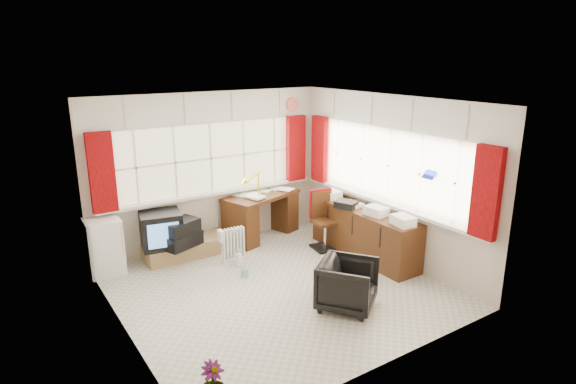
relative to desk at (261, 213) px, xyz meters
name	(u,v)px	position (x,y,z in m)	size (l,w,h in m)	color
ground	(277,288)	(-0.81, -1.80, -0.43)	(4.00, 4.00, 0.00)	beige
room_walls	(277,181)	(-0.81, -1.80, 1.07)	(4.00, 4.00, 4.00)	beige
window_back	(213,189)	(-0.81, 0.14, 0.52)	(3.70, 0.12, 3.60)	beige
window_right	(385,199)	(1.13, -1.80, 0.52)	(0.12, 3.70, 3.60)	beige
curtains	(296,163)	(0.11, -0.87, 1.03)	(3.83, 3.83, 1.15)	#9C080C
overhead_cabinets	(297,110)	(0.17, -0.82, 1.82)	(3.98, 3.98, 0.48)	silver
desk	(261,213)	(0.00, 0.00, 0.00)	(1.46, 1.01, 0.81)	#4E2812
desk_lamp	(258,179)	(-0.14, -0.16, 0.65)	(0.18, 0.16, 0.44)	yellow
task_chair	(323,217)	(0.60, -0.95, 0.08)	(0.46, 0.48, 0.95)	black
office_chair	(348,285)	(-0.36, -2.70, -0.12)	(0.67, 0.68, 0.62)	black
radiator	(233,248)	(-0.90, -0.69, -0.21)	(0.37, 0.16, 0.54)	white
credenza	(364,232)	(0.91, -1.60, -0.04)	(0.50, 2.00, 0.85)	#4E2812
file_tray	(346,204)	(0.74, -1.35, 0.38)	(0.25, 0.32, 0.11)	black
tv_bench	(189,248)	(-1.36, -0.08, -0.30)	(1.40, 0.50, 0.25)	#9D754E
crt_tv	(161,229)	(-1.80, -0.08, 0.09)	(0.68, 0.65, 0.54)	black
hifi_stack	(181,234)	(-1.55, -0.25, 0.02)	(0.67, 0.55, 0.42)	black
mini_fridge	(104,246)	(-2.61, 0.00, -0.02)	(0.49, 0.50, 0.81)	white
spray_bottle_a	(239,258)	(-0.92, -0.88, -0.29)	(0.11, 0.11, 0.28)	white
spray_bottle_b	(245,271)	(-1.01, -1.24, -0.34)	(0.08, 0.08, 0.18)	#80BFB9
flower_vase	(212,384)	(-2.50, -3.37, -0.22)	(0.23, 0.23, 0.42)	black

